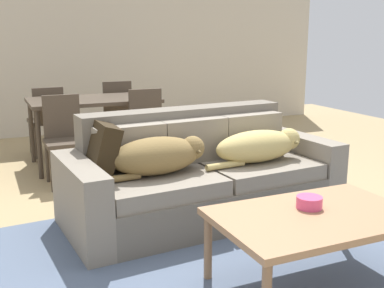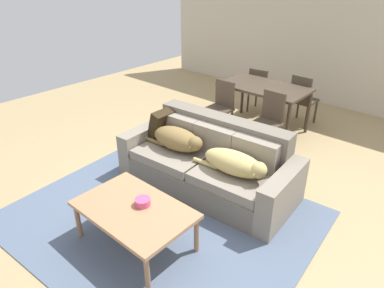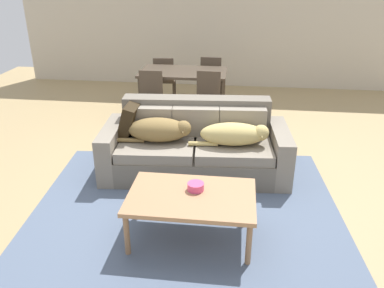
{
  "view_description": "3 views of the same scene",
  "coord_description": "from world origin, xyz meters",
  "px_view_note": "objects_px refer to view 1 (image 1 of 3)",
  "views": [
    {
      "loc": [
        -1.52,
        -3.28,
        1.46
      ],
      "look_at": [
        -0.13,
        -0.15,
        0.67
      ],
      "focal_mm": 44.5,
      "sensor_mm": 36.0,
      "label": 1
    },
    {
      "loc": [
        2.39,
        -2.89,
        2.57
      ],
      "look_at": [
        -0.13,
        -0.03,
        0.58
      ],
      "focal_mm": 32.79,
      "sensor_mm": 36.0,
      "label": 2
    },
    {
      "loc": [
        0.55,
        -4.24,
        2.35
      ],
      "look_at": [
        0.05,
        -0.21,
        0.5
      ],
      "focal_mm": 37.03,
      "sensor_mm": 36.0,
      "label": 3
    }
  ],
  "objects_px": {
    "throw_pillow_by_left_arm": "(101,151)",
    "bowl_on_coffee_table": "(309,202)",
    "dog_on_right_cushion": "(259,146)",
    "coffee_table": "(315,221)",
    "couch": "(200,177)",
    "dining_chair_near_right": "(149,128)",
    "dining_chair_near_left": "(64,135)",
    "dog_on_left_cushion": "(159,155)",
    "dining_chair_far_left": "(47,118)",
    "dining_chair_far_right": "(116,112)",
    "dining_table": "(93,105)"
  },
  "relations": [
    {
      "from": "dog_on_right_cushion",
      "to": "dining_table",
      "type": "height_order",
      "value": "dining_table"
    },
    {
      "from": "dog_on_right_cushion",
      "to": "throw_pillow_by_left_arm",
      "type": "distance_m",
      "value": 1.29
    },
    {
      "from": "throw_pillow_by_left_arm",
      "to": "coffee_table",
      "type": "distance_m",
      "value": 1.62
    },
    {
      "from": "dog_on_left_cushion",
      "to": "dining_chair_far_left",
      "type": "xyz_separation_m",
      "value": [
        -0.46,
        2.7,
        -0.11
      ]
    },
    {
      "from": "coffee_table",
      "to": "dining_chair_near_right",
      "type": "height_order",
      "value": "dining_chair_near_right"
    },
    {
      "from": "dining_chair_near_right",
      "to": "dining_chair_far_right",
      "type": "relative_size",
      "value": 1.0
    },
    {
      "from": "couch",
      "to": "dining_chair_near_right",
      "type": "distance_m",
      "value": 1.37
    },
    {
      "from": "dining_chair_far_left",
      "to": "throw_pillow_by_left_arm",
      "type": "bearing_deg",
      "value": 86.16
    },
    {
      "from": "dining_chair_near_left",
      "to": "coffee_table",
      "type": "bearing_deg",
      "value": -69.92
    },
    {
      "from": "coffee_table",
      "to": "dining_chair_far_left",
      "type": "distance_m",
      "value": 4.0
    },
    {
      "from": "bowl_on_coffee_table",
      "to": "dining_chair_near_left",
      "type": "height_order",
      "value": "dining_chair_near_left"
    },
    {
      "from": "throw_pillow_by_left_arm",
      "to": "couch",
      "type": "bearing_deg",
      "value": 0.39
    },
    {
      "from": "bowl_on_coffee_table",
      "to": "dining_chair_near_left",
      "type": "bearing_deg",
      "value": 111.29
    },
    {
      "from": "couch",
      "to": "dining_chair_near_right",
      "type": "relative_size",
      "value": 2.53
    },
    {
      "from": "dining_table",
      "to": "dining_chair_far_left",
      "type": "height_order",
      "value": "dining_chair_far_left"
    },
    {
      "from": "dining_chair_near_right",
      "to": "couch",
      "type": "bearing_deg",
      "value": -89.6
    },
    {
      "from": "coffee_table",
      "to": "dog_on_right_cushion",
      "type": "bearing_deg",
      "value": 73.14
    },
    {
      "from": "couch",
      "to": "dining_chair_far_right",
      "type": "relative_size",
      "value": 2.54
    },
    {
      "from": "coffee_table",
      "to": "dining_chair_far_right",
      "type": "distance_m",
      "value": 3.87
    },
    {
      "from": "dining_table",
      "to": "bowl_on_coffee_table",
      "type": "bearing_deg",
      "value": -79.87
    },
    {
      "from": "dog_on_left_cushion",
      "to": "throw_pillow_by_left_arm",
      "type": "bearing_deg",
      "value": 157.43
    },
    {
      "from": "dog_on_left_cushion",
      "to": "bowl_on_coffee_table",
      "type": "bearing_deg",
      "value": -67.53
    },
    {
      "from": "dog_on_left_cushion",
      "to": "dining_table",
      "type": "bearing_deg",
      "value": 86.46
    },
    {
      "from": "dog_on_right_cushion",
      "to": "dining_table",
      "type": "bearing_deg",
      "value": 109.11
    },
    {
      "from": "couch",
      "to": "coffee_table",
      "type": "distance_m",
      "value": 1.33
    },
    {
      "from": "dog_on_right_cushion",
      "to": "dining_chair_near_left",
      "type": "distance_m",
      "value": 1.99
    },
    {
      "from": "throw_pillow_by_left_arm",
      "to": "dog_on_left_cushion",
      "type": "bearing_deg",
      "value": -18.41
    },
    {
      "from": "dog_on_right_cushion",
      "to": "coffee_table",
      "type": "bearing_deg",
      "value": -111.02
    },
    {
      "from": "dining_table",
      "to": "dining_chair_near_right",
      "type": "distance_m",
      "value": 0.77
    },
    {
      "from": "dog_on_left_cushion",
      "to": "dining_chair_near_right",
      "type": "xyz_separation_m",
      "value": [
        0.43,
        1.5,
        -0.09
      ]
    },
    {
      "from": "couch",
      "to": "throw_pillow_by_left_arm",
      "type": "height_order",
      "value": "couch"
    },
    {
      "from": "coffee_table",
      "to": "dining_table",
      "type": "height_order",
      "value": "dining_table"
    },
    {
      "from": "throw_pillow_by_left_arm",
      "to": "bowl_on_coffee_table",
      "type": "bearing_deg",
      "value": -52.11
    },
    {
      "from": "dog_on_right_cushion",
      "to": "dining_chair_near_left",
      "type": "relative_size",
      "value": 1.04
    },
    {
      "from": "dining_chair_far_left",
      "to": "dining_chair_far_right",
      "type": "relative_size",
      "value": 0.95
    },
    {
      "from": "dog_on_left_cushion",
      "to": "dining_chair_near_right",
      "type": "relative_size",
      "value": 0.97
    },
    {
      "from": "dining_chair_near_right",
      "to": "throw_pillow_by_left_arm",
      "type": "bearing_deg",
      "value": -120.03
    },
    {
      "from": "dining_chair_far_left",
      "to": "dog_on_left_cushion",
      "type": "bearing_deg",
      "value": 94.65
    },
    {
      "from": "bowl_on_coffee_table",
      "to": "dining_chair_far_right",
      "type": "height_order",
      "value": "dining_chair_far_right"
    },
    {
      "from": "dining_table",
      "to": "dog_on_left_cushion",
      "type": "bearing_deg",
      "value": -89.38
    },
    {
      "from": "dog_on_right_cushion",
      "to": "dining_table",
      "type": "xyz_separation_m",
      "value": [
        -0.9,
        2.09,
        0.12
      ]
    },
    {
      "from": "dining_table",
      "to": "dining_chair_far_right",
      "type": "xyz_separation_m",
      "value": [
        0.42,
        0.59,
        -0.2
      ]
    },
    {
      "from": "dog_on_right_cushion",
      "to": "bowl_on_coffee_table",
      "type": "xyz_separation_m",
      "value": [
        -0.33,
        -1.09,
        -0.08
      ]
    },
    {
      "from": "dog_on_left_cushion",
      "to": "coffee_table",
      "type": "xyz_separation_m",
      "value": [
        0.52,
        -1.18,
        -0.17
      ]
    },
    {
      "from": "throw_pillow_by_left_arm",
      "to": "bowl_on_coffee_table",
      "type": "relative_size",
      "value": 2.69
    },
    {
      "from": "dining_chair_far_left",
      "to": "dining_table",
      "type": "bearing_deg",
      "value": 120.8
    },
    {
      "from": "coffee_table",
      "to": "couch",
      "type": "bearing_deg",
      "value": 94.98
    },
    {
      "from": "dog_on_right_cushion",
      "to": "throw_pillow_by_left_arm",
      "type": "bearing_deg",
      "value": 169.9
    },
    {
      "from": "couch",
      "to": "dining_chair_near_left",
      "type": "relative_size",
      "value": 2.58
    },
    {
      "from": "throw_pillow_by_left_arm",
      "to": "dining_chair_near_right",
      "type": "distance_m",
      "value": 1.6
    }
  ]
}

